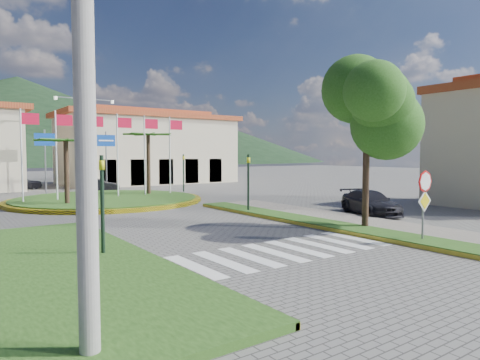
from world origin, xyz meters
TOP-DOWN VIEW (x-y plane):
  - ground at (0.00, 0.00)m, footprint 160.00×160.00m
  - sidewalk_right at (6.00, 2.00)m, footprint 4.00×28.00m
  - verge_right at (4.80, 2.00)m, footprint 1.60×28.00m
  - median_left at (-6.50, 6.00)m, footprint 5.00×14.00m
  - crosswalk at (0.00, 4.00)m, footprint 8.00×3.00m
  - roundabout_island at (0.00, 22.00)m, footprint 12.70×12.70m
  - stop_sign at (4.90, 1.96)m, footprint 0.80×0.11m
  - deciduous_tree at (5.50, 5.00)m, footprint 3.60×3.60m
  - utility_pole at (-7.50, 0.00)m, footprint 0.32×0.32m
  - traffic_light_left at (-5.20, 6.50)m, footprint 0.15×0.18m
  - traffic_light_right at (4.50, 12.00)m, footprint 0.15×0.18m
  - traffic_light_far at (8.00, 26.00)m, footprint 0.18×0.15m
  - direction_sign_west at (-2.00, 30.97)m, footprint 1.60×0.14m
  - direction_sign_east at (3.00, 30.97)m, footprint 1.60×0.14m
  - street_lamp_centre at (1.00, 30.00)m, footprint 4.80×0.16m
  - building_right at (10.00, 38.00)m, footprint 19.08×9.54m
  - hill_far_mid at (15.00, 160.00)m, footprint 180.00×180.00m
  - hill_far_east at (70.00, 135.00)m, footprint 120.00×120.00m
  - car_dark_a at (-3.22, 36.37)m, footprint 3.90×1.68m
  - car_dark_b at (2.02, 30.00)m, footprint 3.48×2.41m
  - car_side_right at (9.45, 7.77)m, footprint 3.43×4.73m

SIDE VIEW (x-z plane):
  - ground at x=0.00m, z-range 0.00..0.00m
  - crosswalk at x=0.00m, z-range 0.00..0.01m
  - sidewalk_right at x=6.00m, z-range 0.00..0.15m
  - verge_right at x=4.80m, z-range 0.00..0.18m
  - median_left at x=-6.50m, z-range 0.00..0.18m
  - roundabout_island at x=0.00m, z-range -2.83..3.17m
  - car_dark_b at x=2.02m, z-range 0.00..1.09m
  - car_side_right at x=9.45m, z-range 0.00..1.27m
  - car_dark_a at x=-3.22m, z-range 0.00..1.31m
  - stop_sign at x=4.90m, z-range 0.47..3.12m
  - traffic_light_left at x=-5.20m, z-range 0.34..3.54m
  - traffic_light_right at x=4.50m, z-range 0.34..3.54m
  - traffic_light_far at x=8.00m, z-range 0.34..3.54m
  - direction_sign_west at x=-2.00m, z-range 0.93..6.13m
  - direction_sign_east at x=3.00m, z-range 0.93..6.13m
  - building_right at x=10.00m, z-range -0.12..7.93m
  - street_lamp_centre at x=1.00m, z-range 0.50..8.50m
  - utility_pole at x=-7.50m, z-range 0.00..9.00m
  - deciduous_tree at x=5.50m, z-range 1.78..8.58m
  - hill_far_east at x=70.00m, z-range 0.00..18.00m
  - hill_far_mid at x=15.00m, z-range 0.00..30.00m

